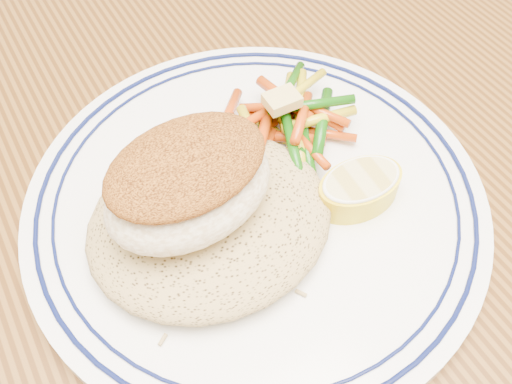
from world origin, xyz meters
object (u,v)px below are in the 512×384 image
object	(u,v)px
fish_fillet	(188,183)
vegetable_pile	(283,127)
plate	(256,202)
rice_pilaf	(210,217)
lemon_wedge	(359,188)
dining_table	(289,295)

from	to	relation	value
fish_fillet	vegetable_pile	world-z (taller)	fish_fillet
vegetable_pile	plate	bearing A→B (deg)	-140.38
rice_pilaf	vegetable_pile	bearing A→B (deg)	28.33
plate	lemon_wedge	distance (m)	0.07
dining_table	fish_fillet	world-z (taller)	fish_fillet
rice_pilaf	plate	bearing A→B (deg)	12.52
plate	fish_fillet	size ratio (longest dim) A/B	2.77
plate	fish_fillet	world-z (taller)	fish_fillet
plate	lemon_wedge	world-z (taller)	lemon_wedge
rice_pilaf	fish_fillet	bearing A→B (deg)	154.54
vegetable_pile	fish_fillet	bearing A→B (deg)	-156.49
fish_fillet	vegetable_pile	bearing A→B (deg)	23.51
plate	vegetable_pile	distance (m)	0.06
rice_pilaf	vegetable_pile	xyz separation A→B (m)	(0.08, 0.04, -0.00)
rice_pilaf	fish_fillet	size ratio (longest dim) A/B	1.40
plate	lemon_wedge	xyz separation A→B (m)	(0.06, -0.03, 0.02)
rice_pilaf	fish_fillet	xyz separation A→B (m)	(-0.01, 0.00, 0.03)
dining_table	fish_fillet	size ratio (longest dim) A/B	13.82
rice_pilaf	lemon_wedge	world-z (taller)	rice_pilaf
lemon_wedge	plate	bearing A→B (deg)	148.02
rice_pilaf	fish_fillet	world-z (taller)	fish_fillet
fish_fillet	lemon_wedge	world-z (taller)	fish_fillet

